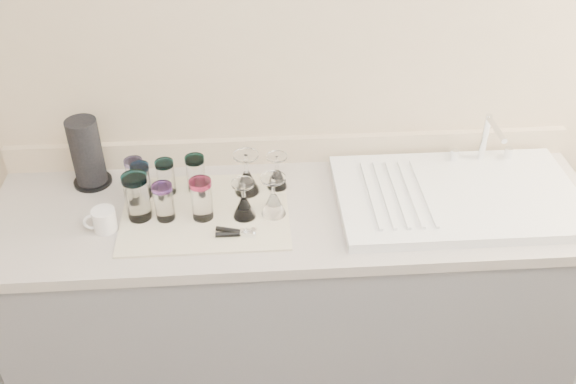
{
  "coord_description": "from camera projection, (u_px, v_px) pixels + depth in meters",
  "views": [
    {
      "loc": [
        -0.15,
        -0.51,
        2.21
      ],
      "look_at": [
        -0.03,
        1.15,
        1.0
      ],
      "focal_mm": 40.0,
      "sensor_mm": 36.0,
      "label": 1
    }
  ],
  "objects": [
    {
      "name": "room_envelope",
      "position": [
        376.0,
        370.0,
        0.81
      ],
      "size": [
        3.54,
        3.5,
        2.52
      ],
      "color": "#4E4E53",
      "rests_on": "ground"
    },
    {
      "name": "counter_unit",
      "position": [
        296.0,
        301.0,
        2.43
      ],
      "size": [
        2.06,
        0.62,
        0.9
      ],
      "color": "slate",
      "rests_on": "ground"
    },
    {
      "name": "sink_unit",
      "position": [
        458.0,
        195.0,
        2.19
      ],
      "size": [
        0.82,
        0.5,
        0.22
      ],
      "color": "white",
      "rests_on": "counter_unit"
    },
    {
      "name": "dish_towel",
      "position": [
        206.0,
        212.0,
        2.13
      ],
      "size": [
        0.55,
        0.42,
        0.01
      ],
      "primitive_type": "cube",
      "color": "silver",
      "rests_on": "counter_unit"
    },
    {
      "name": "tumbler_teal",
      "position": [
        135.0,
        175.0,
        2.19
      ],
      "size": [
        0.06,
        0.06,
        0.13
      ],
      "color": "white",
      "rests_on": "dish_towel"
    },
    {
      "name": "tumbler_cyan",
      "position": [
        166.0,
        177.0,
        2.18
      ],
      "size": [
        0.06,
        0.06,
        0.13
      ],
      "color": "white",
      "rests_on": "dish_towel"
    },
    {
      "name": "tumbler_purple",
      "position": [
        196.0,
        173.0,
        2.19
      ],
      "size": [
        0.07,
        0.07,
        0.13
      ],
      "color": "white",
      "rests_on": "dish_towel"
    },
    {
      "name": "tumbler_magenta",
      "position": [
        137.0,
        197.0,
        2.06
      ],
      "size": [
        0.08,
        0.08,
        0.16
      ],
      "color": "white",
      "rests_on": "dish_towel"
    },
    {
      "name": "tumbler_blue",
      "position": [
        164.0,
        202.0,
        2.06
      ],
      "size": [
        0.07,
        0.07,
        0.13
      ],
      "color": "white",
      "rests_on": "dish_towel"
    },
    {
      "name": "tumbler_lavender",
      "position": [
        202.0,
        199.0,
        2.07
      ],
      "size": [
        0.07,
        0.07,
        0.14
      ],
      "color": "white",
      "rests_on": "dish_towel"
    },
    {
      "name": "tumbler_extra",
      "position": [
        141.0,
        180.0,
        2.16
      ],
      "size": [
        0.06,
        0.06,
        0.13
      ],
      "color": "white",
      "rests_on": "dish_towel"
    },
    {
      "name": "goblet_back_left",
      "position": [
        247.0,
        179.0,
        2.19
      ],
      "size": [
        0.09,
        0.09,
        0.15
      ],
      "color": "white",
      "rests_on": "dish_towel"
    },
    {
      "name": "goblet_back_right",
      "position": [
        277.0,
        176.0,
        2.22
      ],
      "size": [
        0.07,
        0.07,
        0.13
      ],
      "color": "white",
      "rests_on": "dish_towel"
    },
    {
      "name": "goblet_front_left",
      "position": [
        244.0,
        205.0,
        2.08
      ],
      "size": [
        0.08,
        0.08,
        0.14
      ],
      "color": "white",
      "rests_on": "dish_towel"
    },
    {
      "name": "goblet_front_right",
      "position": [
        274.0,
        201.0,
        2.09
      ],
      "size": [
        0.08,
        0.08,
        0.15
      ],
      "color": "white",
      "rests_on": "dish_towel"
    },
    {
      "name": "can_opener",
      "position": [
        236.0,
        233.0,
        2.03
      ],
      "size": [
        0.13,
        0.05,
        0.02
      ],
      "color": "silver",
      "rests_on": "dish_towel"
    },
    {
      "name": "white_mug",
      "position": [
        104.0,
        220.0,
        2.04
      ],
      "size": [
        0.11,
        0.09,
        0.08
      ],
      "color": "silver",
      "rests_on": "counter_unit"
    },
    {
      "name": "paper_towel_roll",
      "position": [
        87.0,
        153.0,
        2.21
      ],
      "size": [
        0.13,
        0.13,
        0.25
      ],
      "color": "black",
      "rests_on": "counter_unit"
    }
  ]
}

